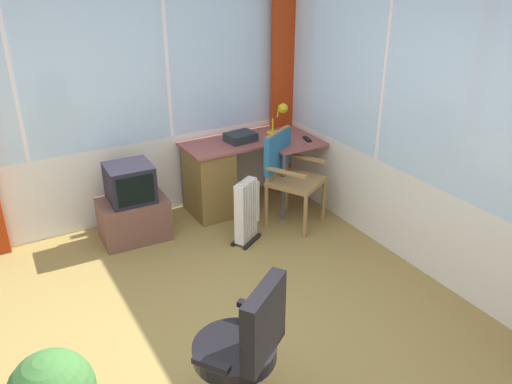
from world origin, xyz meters
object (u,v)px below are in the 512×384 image
(space_heater, at_px, (247,211))
(desk, at_px, (215,177))
(tv_remote, at_px, (307,139))
(office_chair, at_px, (246,343))
(wooden_armchair, at_px, (285,166))
(desk_lamp, at_px, (281,114))
(tv_on_stand, at_px, (133,207))
(paper_tray, at_px, (241,137))

(space_heater, bearing_deg, desk, 90.16)
(tv_remote, xyz_separation_m, office_chair, (-1.97, -2.21, -0.20))
(wooden_armchair, relative_size, office_chair, 0.99)
(desk, height_order, space_heater, desk)
(desk_lamp, distance_m, tv_on_stand, 1.86)
(tv_remote, bearing_deg, paper_tray, 166.05)
(tv_remote, relative_size, paper_tray, 0.50)
(office_chair, bearing_deg, paper_tray, 62.08)
(desk, xyz_separation_m, tv_remote, (0.93, -0.34, 0.36))
(space_heater, bearing_deg, office_chair, -119.31)
(office_chair, bearing_deg, tv_on_stand, 87.73)
(desk_lamp, height_order, wooden_armchair, desk_lamp)
(desk_lamp, xyz_separation_m, office_chair, (-1.84, -2.52, -0.41))
(paper_tray, bearing_deg, wooden_armchair, -65.09)
(tv_on_stand, height_order, space_heater, tv_on_stand)
(wooden_armchair, bearing_deg, office_chair, -127.94)
(wooden_armchair, xyz_separation_m, space_heater, (-0.54, -0.18, -0.29))
(desk, relative_size, desk_lamp, 3.98)
(desk_lamp, relative_size, office_chair, 0.35)
(paper_tray, height_order, office_chair, office_chair)
(desk, bearing_deg, paper_tray, -2.47)
(desk, bearing_deg, tv_remote, -20.14)
(desk, xyz_separation_m, paper_tray, (0.31, -0.01, 0.40))
(paper_tray, xyz_separation_m, wooden_armchair, (0.24, -0.51, -0.19))
(paper_tray, bearing_deg, space_heater, -113.98)
(tv_on_stand, bearing_deg, desk_lamp, 2.37)
(paper_tray, height_order, wooden_armchair, wooden_armchair)
(office_chair, height_order, space_heater, office_chair)
(space_heater, bearing_deg, wooden_armchair, 18.07)
(desk_lamp, bearing_deg, tv_on_stand, -177.63)
(desk, bearing_deg, wooden_armchair, -43.87)
(tv_on_stand, bearing_deg, office_chair, -92.27)
(wooden_armchair, bearing_deg, paper_tray, 114.91)
(desk, distance_m, tv_on_stand, 0.95)
(office_chair, xyz_separation_m, tv_on_stand, (0.10, 2.45, -0.23))
(desk, distance_m, space_heater, 0.70)
(wooden_armchair, relative_size, space_heater, 1.51)
(paper_tray, xyz_separation_m, space_heater, (-0.30, -0.69, -0.49))
(paper_tray, relative_size, wooden_armchair, 0.31)
(desk_lamp, bearing_deg, wooden_armchair, -117.58)
(paper_tray, bearing_deg, office_chair, -117.92)
(desk, relative_size, space_heater, 2.13)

